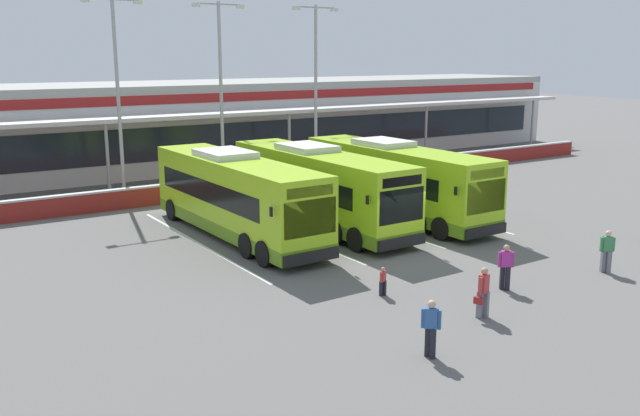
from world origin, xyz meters
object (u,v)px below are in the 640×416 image
Objects in this scene: pedestrian_near_bin at (431,327)px; pedestrian_with_handbag at (483,291)px; coach_bus_centre at (395,182)px; lamp_post_centre at (221,84)px; pedestrian_approaching_bus at (607,250)px; coach_bus_leftmost at (236,197)px; lamp_post_west at (118,86)px; lamp_post_east at (316,82)px; pedestrian_child at (383,280)px; coach_bus_left_centre at (318,188)px; pedestrian_in_dark_coat at (506,266)px.

pedestrian_with_handbag is at bearing 20.66° from pedestrian_near_bin.
lamp_post_centre is (-3.90, 11.66, 4.50)m from coach_bus_centre.
coach_bus_centre is 7.52× the size of pedestrian_approaching_bus.
coach_bus_leftmost reaches higher than pedestrian_near_bin.
lamp_post_west is 1.00× the size of lamp_post_east.
pedestrian_near_bin is at bearing -113.20° from pedestrian_child.
lamp_post_west reaches higher than pedestrian_approaching_bus.
pedestrian_in_dark_coat is (0.39, -11.28, -0.91)m from coach_bus_left_centre.
coach_bus_left_centre reaches higher than pedestrian_with_handbag.
pedestrian_with_handbag is at bearing -117.80° from coach_bus_centre.
lamp_post_west is at bearing 91.07° from pedestrian_near_bin.
lamp_post_west reaches higher than pedestrian_child.
pedestrian_near_bin is 27.65m from lamp_post_east.
pedestrian_in_dark_coat is (4.58, -11.54, -0.91)m from coach_bus_leftmost.
lamp_post_centre is at bearing 1.09° from lamp_post_west.
coach_bus_centre reaches higher than pedestrian_child.
lamp_post_west is at bearing -178.91° from lamp_post_centre.
lamp_post_east is (10.11, 19.81, 5.75)m from pedestrian_child.
pedestrian_in_dark_coat is at bearing -74.16° from lamp_post_west.
pedestrian_child is 0.09× the size of lamp_post_east.
pedestrian_in_dark_coat is 6.41m from pedestrian_near_bin.
pedestrian_with_handbag is at bearing -67.43° from pedestrian_child.
coach_bus_centre is (4.19, -0.60, 0.00)m from coach_bus_left_centre.
pedestrian_with_handbag and pedestrian_in_dark_coat have the same top height.
coach_bus_left_centre is 1.11× the size of lamp_post_centre.
lamp_post_east is at bearing 43.23° from coach_bus_leftmost.
coach_bus_left_centre is 10.15m from pedestrian_child.
pedestrian_with_handbag is 0.15× the size of lamp_post_east.
coach_bus_centre is at bearing 70.40° from pedestrian_in_dark_coat.
pedestrian_with_handbag is (-2.18, -12.68, -0.93)m from coach_bus_left_centre.
coach_bus_leftmost is 1.11× the size of lamp_post_east.
pedestrian_with_handbag is 2.93m from pedestrian_in_dark_coat.
coach_bus_leftmost is 1.00× the size of coach_bus_centre.
lamp_post_west reaches higher than pedestrian_with_handbag.
lamp_post_west is 1.00× the size of lamp_post_centre.
coach_bus_centre is at bearing -102.25° from lamp_post_east.
pedestrian_in_dark_coat is at bearing -109.60° from coach_bus_centre.
pedestrian_in_dark_coat is (-3.80, -10.68, -0.91)m from coach_bus_centre.
pedestrian_child is (-3.53, -9.43, -1.24)m from coach_bus_left_centre.
pedestrian_in_dark_coat is at bearing 28.70° from pedestrian_with_handbag.
lamp_post_centre is at bearing 101.62° from pedestrian_approaching_bus.
lamp_post_centre and lamp_post_east have the same top height.
coach_bus_centre reaches higher than pedestrian_with_handbag.
coach_bus_left_centre is 7.52× the size of pedestrian_approaching_bus.
lamp_post_east reaches higher than pedestrian_near_bin.
pedestrian_child is 0.09× the size of lamp_post_centre.
coach_bus_left_centre is at bearing 68.60° from pedestrian_near_bin.
pedestrian_near_bin is at bearing -125.91° from coach_bus_centre.
coach_bus_left_centre is at bearing 171.89° from coach_bus_centre.
coach_bus_leftmost is 8.43m from coach_bus_centre.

